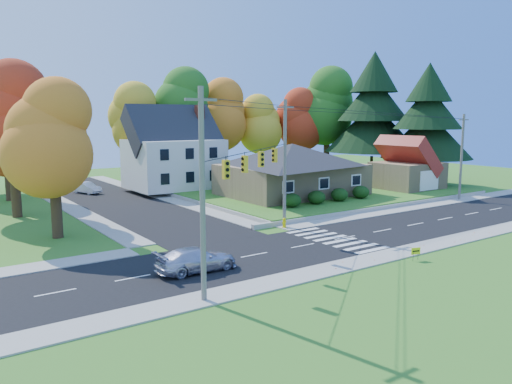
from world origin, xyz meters
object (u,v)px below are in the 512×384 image
(silver_sedan, at_px, (196,259))
(ranch_house, at_px, (292,168))
(fire_hydrant, at_px, (284,223))
(white_car, at_px, (87,188))

(silver_sedan, bearing_deg, ranch_house, -49.50)
(fire_hydrant, bearing_deg, silver_sedan, -151.63)
(ranch_house, bearing_deg, white_car, 136.03)
(ranch_house, height_order, silver_sedan, ranch_house)
(silver_sedan, xyz_separation_m, white_car, (3.67, 33.23, -0.05))
(white_car, xyz_separation_m, fire_hydrant, (7.27, -27.33, -0.25))
(ranch_house, relative_size, silver_sedan, 3.10)
(silver_sedan, distance_m, white_car, 33.43)
(white_car, bearing_deg, ranch_house, -64.71)
(ranch_house, distance_m, fire_hydrant, 14.91)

